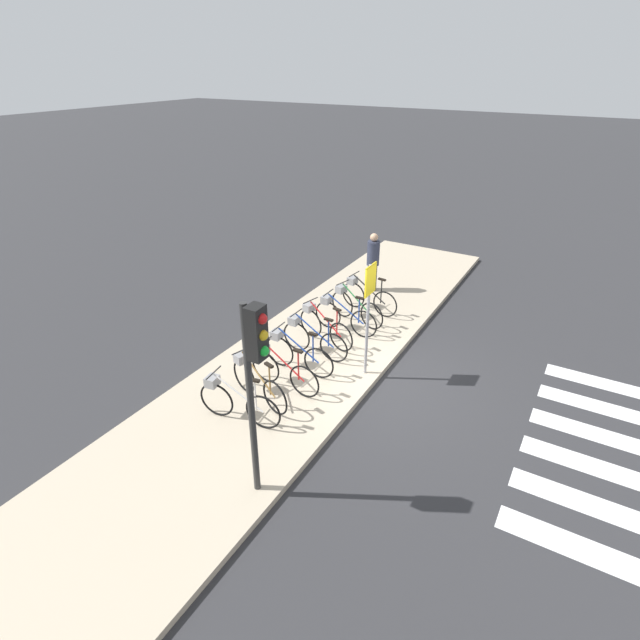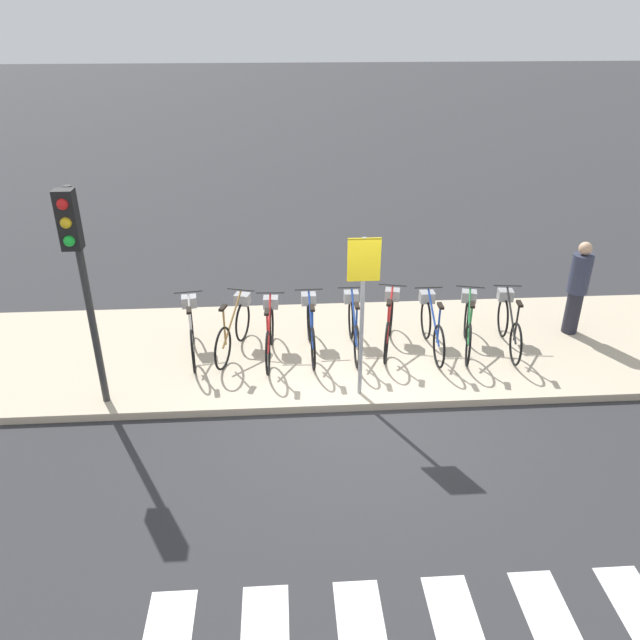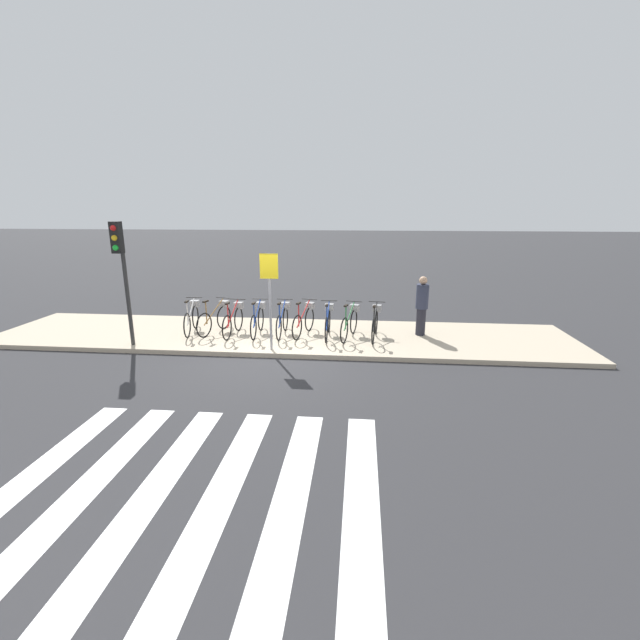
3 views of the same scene
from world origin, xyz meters
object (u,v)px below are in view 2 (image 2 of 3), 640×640
at_px(parked_bicycle_0, 191,329).
at_px(traffic_light, 77,256).
at_px(parked_bicycle_8, 509,322).
at_px(parked_bicycle_4, 353,324).
at_px(parked_bicycle_5, 389,321).
at_px(parked_bicycle_3, 311,326).
at_px(sign_post, 363,292).
at_px(parked_bicycle_1, 235,326).
at_px(parked_bicycle_2, 270,330).
at_px(parked_bicycle_7, 468,323).
at_px(pedestrian, 578,286).
at_px(parked_bicycle_6, 431,324).

bearing_deg(parked_bicycle_0, traffic_light, -128.00).
bearing_deg(parked_bicycle_8, parked_bicycle_4, 177.87).
relative_size(parked_bicycle_4, parked_bicycle_5, 1.02).
distance_m(parked_bicycle_3, sign_post, 1.89).
distance_m(parked_bicycle_1, parked_bicycle_2, 0.59).
height_order(parked_bicycle_7, sign_post, sign_post).
bearing_deg(pedestrian, sign_post, -156.67).
bearing_deg(sign_post, parked_bicycle_2, 136.75).
relative_size(pedestrian, traffic_light, 0.53).
distance_m(parked_bicycle_1, parked_bicycle_7, 3.80).
relative_size(parked_bicycle_1, parked_bicycle_5, 0.99).
xyz_separation_m(parked_bicycle_0, parked_bicycle_2, (1.26, -0.12, 0.00)).
bearing_deg(parked_bicycle_2, parked_bicycle_7, 0.55).
relative_size(parked_bicycle_6, traffic_light, 0.52).
distance_m(parked_bicycle_1, parked_bicycle_5, 2.53).
bearing_deg(parked_bicycle_2, parked_bicycle_6, 0.78).
bearing_deg(parked_bicycle_6, parked_bicycle_5, 167.43).
bearing_deg(parked_bicycle_3, parked_bicycle_7, -1.33).
distance_m(parked_bicycle_4, parked_bicycle_5, 0.61).
distance_m(parked_bicycle_1, traffic_light, 2.94).
bearing_deg(parked_bicycle_1, parked_bicycle_0, -176.11).
height_order(parked_bicycle_0, parked_bicycle_5, same).
bearing_deg(parked_bicycle_7, parked_bicycle_5, 173.13).
xyz_separation_m(parked_bicycle_0, parked_bicycle_3, (1.92, -0.03, 0.00)).
height_order(pedestrian, traffic_light, traffic_light).
bearing_deg(parked_bicycle_1, parked_bicycle_3, -3.73).
bearing_deg(parked_bicycle_7, parked_bicycle_4, 177.23).
bearing_deg(traffic_light, parked_bicycle_2, 28.55).
xyz_separation_m(parked_bicycle_2, parked_bicycle_6, (2.63, 0.04, 0.00)).
bearing_deg(parked_bicycle_6, parked_bicycle_4, 176.13).
bearing_deg(parked_bicycle_0, parked_bicycle_7, -1.19).
distance_m(parked_bicycle_4, parked_bicycle_8, 2.56).
distance_m(parked_bicycle_0, parked_bicycle_2, 1.26).
xyz_separation_m(pedestrian, traffic_light, (-7.54, -1.73, 1.40)).
bearing_deg(parked_bicycle_2, parked_bicycle_4, 5.13).
bearing_deg(parked_bicycle_1, parked_bicycle_4, -1.46).
relative_size(parked_bicycle_1, pedestrian, 0.96).
relative_size(parked_bicycle_1, parked_bicycle_4, 0.97).
bearing_deg(parked_bicycle_3, parked_bicycle_4, 2.51).
bearing_deg(parked_bicycle_8, sign_post, -154.33).
bearing_deg(parked_bicycle_2, sign_post, -43.25).
distance_m(parked_bicycle_3, parked_bicycle_4, 0.70).
relative_size(parked_bicycle_5, parked_bicycle_8, 0.98).
xyz_separation_m(parked_bicycle_4, parked_bicycle_5, (0.61, 0.06, 0.00)).
xyz_separation_m(parked_bicycle_4, parked_bicycle_7, (1.88, -0.09, 0.00)).
bearing_deg(parked_bicycle_5, sign_post, -115.05).
relative_size(parked_bicycle_0, parked_bicycle_1, 1.03).
bearing_deg(parked_bicycle_5, parked_bicycle_0, -178.93).
xyz_separation_m(parked_bicycle_1, parked_bicycle_4, (1.93, -0.05, 0.00)).
height_order(parked_bicycle_8, traffic_light, traffic_light).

